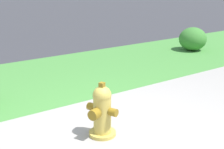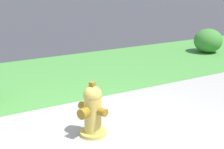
# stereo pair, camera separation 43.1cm
# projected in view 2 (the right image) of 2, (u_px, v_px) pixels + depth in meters

# --- Properties ---
(ground_plane) EXTENTS (120.00, 120.00, 0.00)m
(ground_plane) POSITION_uv_depth(u_px,v_px,m) (101.00, 146.00, 3.39)
(ground_plane) COLOR #38383D
(sidewalk_pavement) EXTENTS (18.00, 2.56, 0.01)m
(sidewalk_pavement) POSITION_uv_depth(u_px,v_px,m) (101.00, 146.00, 3.39)
(sidewalk_pavement) COLOR #9E9993
(sidewalk_pavement) RESTS_ON ground
(grass_verge) EXTENTS (18.00, 2.78, 0.01)m
(grass_verge) POSITION_uv_depth(u_px,v_px,m) (34.00, 79.00, 5.62)
(grass_verge) COLOR #47893D
(grass_verge) RESTS_ON ground
(fire_hydrant_by_grass_verge) EXTENTS (0.37, 0.39, 0.65)m
(fire_hydrant_by_grass_verge) POSITION_uv_depth(u_px,v_px,m) (92.00, 111.00, 3.55)
(fire_hydrant_by_grass_verge) COLOR gold
(fire_hydrant_by_grass_verge) RESTS_ON ground
(shrub_bush_mid_verge) EXTENTS (0.67, 0.67, 0.57)m
(shrub_bush_mid_verge) POSITION_uv_depth(u_px,v_px,m) (208.00, 41.00, 7.50)
(shrub_bush_mid_verge) COLOR #3D7F33
(shrub_bush_mid_verge) RESTS_ON ground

